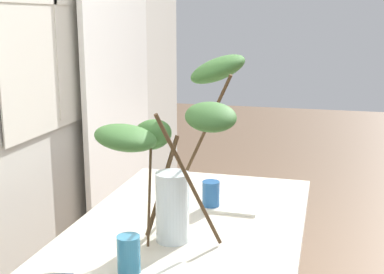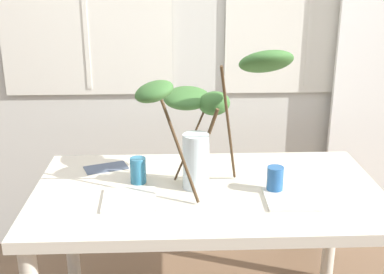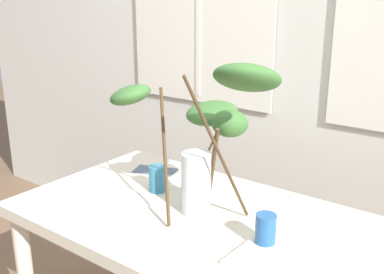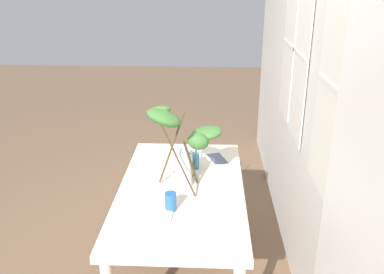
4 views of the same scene
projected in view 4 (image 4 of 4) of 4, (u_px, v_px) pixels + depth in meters
name	position (u px, v px, depth m)	size (l,w,h in m)	color
back_wall_with_windows	(324.00, 87.00, 2.46)	(5.26, 0.14, 2.83)	beige
curtain_sheer_side	(366.00, 228.00, 1.42)	(0.91, 0.03, 2.48)	white
dining_table	(181.00, 199.00, 2.79)	(1.47, 0.82, 0.72)	beige
vase_with_branches	(184.00, 140.00, 2.63)	(0.67, 0.54, 0.64)	silver
drinking_glass_blue_left	(194.00, 161.00, 3.01)	(0.07, 0.07, 0.11)	teal
drinking_glass_blue_right	(171.00, 201.00, 2.48)	(0.07, 0.07, 0.11)	#235693
plate_square_left	(170.00, 165.00, 3.06)	(0.21, 0.21, 0.01)	silver
plate_square_right	(156.00, 213.00, 2.46)	(0.20, 0.20, 0.01)	silver
napkin_folded	(217.00, 159.00, 3.17)	(0.20, 0.10, 0.00)	#4C566B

